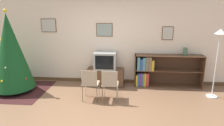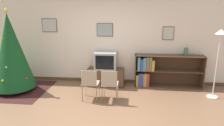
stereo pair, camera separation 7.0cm
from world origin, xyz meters
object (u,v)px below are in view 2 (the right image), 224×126
(tv_console, at_px, (106,77))
(folding_chair_left, at_px, (90,83))
(bookshelf, at_px, (156,71))
(vase, at_px, (186,52))
(christmas_tree, at_px, (11,52))
(television, at_px, (106,61))
(standing_lamp, at_px, (219,46))
(folding_chair_right, at_px, (110,84))

(tv_console, height_order, folding_chair_left, folding_chair_left)
(bookshelf, height_order, vase, vase)
(folding_chair_left, bearing_deg, vase, 25.56)
(vase, bearing_deg, tv_console, -177.24)
(folding_chair_left, height_order, bookshelf, bookshelf)
(bookshelf, relative_size, vase, 8.88)
(christmas_tree, relative_size, folding_chair_left, 2.74)
(television, height_order, bookshelf, television)
(christmas_tree, height_order, folding_chair_left, christmas_tree)
(folding_chair_left, xyz_separation_m, vase, (2.56, 1.22, 0.59))
(television, xyz_separation_m, vase, (2.31, 0.11, 0.30))
(vase, relative_size, standing_lamp, 0.12)
(folding_chair_right, relative_size, bookshelf, 0.42)
(vase, distance_m, standing_lamp, 0.98)
(folding_chair_left, bearing_deg, christmas_tree, 168.99)
(vase, bearing_deg, television, -177.18)
(christmas_tree, xyz_separation_m, television, (2.49, 0.67, -0.36))
(christmas_tree, relative_size, folding_chair_right, 2.74)
(christmas_tree, bearing_deg, tv_console, 15.14)
(television, height_order, standing_lamp, standing_lamp)
(christmas_tree, height_order, folding_chair_right, christmas_tree)
(christmas_tree, xyz_separation_m, folding_chair_left, (2.25, -0.44, -0.65))
(tv_console, distance_m, folding_chair_left, 1.16)
(christmas_tree, bearing_deg, vase, 9.29)
(tv_console, bearing_deg, folding_chair_right, -77.48)
(christmas_tree, xyz_separation_m, bookshelf, (3.99, 0.75, -0.65))
(vase, bearing_deg, bookshelf, -177.31)
(vase, bearing_deg, standing_lamp, -50.58)
(television, relative_size, bookshelf, 0.33)
(television, height_order, folding_chair_right, television)
(vase, xyz_separation_m, standing_lamp, (0.59, -0.72, 0.30))
(folding_chair_left, xyz_separation_m, bookshelf, (1.74, 1.19, 0.00))
(christmas_tree, height_order, bookshelf, christmas_tree)
(television, distance_m, vase, 2.33)
(christmas_tree, distance_m, standing_lamp, 5.40)
(tv_console, relative_size, television, 1.69)
(vase, bearing_deg, christmas_tree, -170.71)
(folding_chair_left, height_order, standing_lamp, standing_lamp)
(television, height_order, vase, vase)
(folding_chair_left, xyz_separation_m, standing_lamp, (3.15, 0.50, 0.89))
(christmas_tree, relative_size, standing_lamp, 1.27)
(vase, height_order, standing_lamp, standing_lamp)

